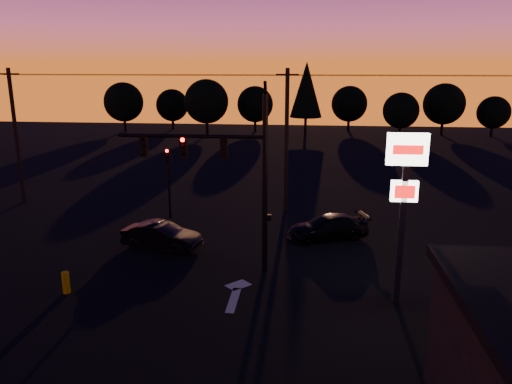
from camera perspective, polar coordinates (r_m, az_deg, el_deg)
ground at (r=19.84m, az=-4.49°, el=-13.44°), size 120.00×120.00×0.00m
lane_arrow at (r=21.23m, az=-2.32°, el=-11.42°), size 1.20×3.10×0.01m
traffic_signal_mast at (r=21.92m, az=-3.13°, el=3.05°), size 6.79×0.52×8.58m
secondary_signal at (r=30.56m, az=-9.99°, el=2.17°), size 0.30×0.31×4.35m
pylon_sign at (r=19.57m, az=16.65°, el=0.99°), size 1.50×0.28×6.80m
utility_pole_0 at (r=37.00m, az=-25.73°, el=5.81°), size 1.40×0.26×9.00m
utility_pole_1 at (r=31.59m, az=3.51°, el=5.96°), size 1.40×0.26×9.00m
power_wires at (r=31.25m, az=3.62°, el=13.19°), size 36.00×1.22×0.07m
bollard at (r=22.45m, az=-20.90°, el=-9.64°), size 0.31×0.31×0.92m
tree_0 at (r=72.01m, az=-14.89°, el=9.91°), size 5.36×5.36×6.74m
tree_1 at (r=73.06m, az=-9.56°, el=9.75°), size 4.54×4.54×5.71m
tree_2 at (r=66.74m, az=-5.68°, el=10.25°), size 5.77×5.78×7.26m
tree_3 at (r=69.82m, az=-0.10°, el=10.00°), size 4.95×4.95×6.22m
tree_4 at (r=66.30m, az=5.77°, el=11.57°), size 4.18×4.18×9.50m
tree_5 at (r=71.66m, az=10.62°, el=9.87°), size 4.95×4.95×6.22m
tree_6 at (r=66.51m, az=16.23°, el=8.93°), size 4.54×4.54×5.71m
tree_7 at (r=70.67m, az=20.70°, el=9.38°), size 5.36×5.36×6.74m
tree_8 at (r=71.54m, az=25.52°, el=8.20°), size 4.12×4.12×5.19m
car_mid at (r=26.21m, az=-10.76°, el=-4.93°), size 4.28×2.23×1.34m
car_right at (r=27.41m, az=8.20°, el=-4.00°), size 4.80×3.19×1.29m
suv_parked at (r=18.51m, az=27.05°, el=-14.78°), size 2.75×5.37×1.45m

